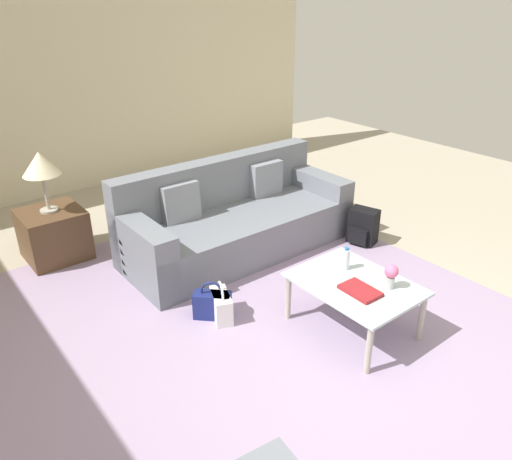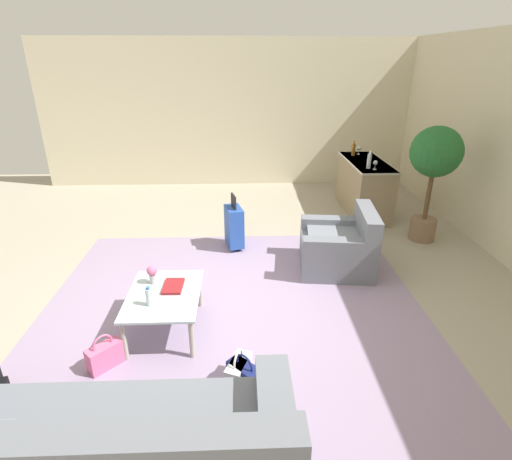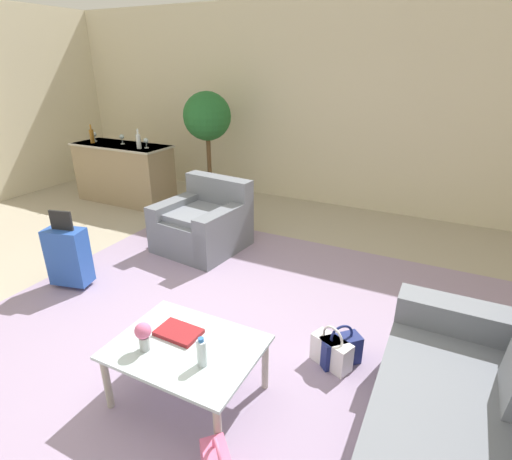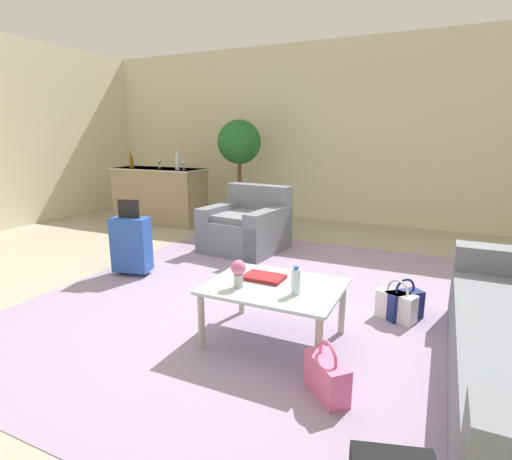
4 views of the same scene
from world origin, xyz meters
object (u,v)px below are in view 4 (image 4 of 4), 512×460
Objects in this scene: water_bottle at (296,281)px; handbag_navy at (404,304)px; wine_glass_left_of_centre at (159,162)px; handbag_white at (396,305)px; armchair at (248,228)px; wine_bottle_amber at (131,161)px; coffee_table_book at (264,277)px; wine_bottle_clear at (177,163)px; wine_glass_right_of_centre at (184,163)px; potted_ficus at (239,151)px; coffee_table at (274,292)px; bar_console at (160,195)px; handbag_pink at (327,377)px; flower_vase at (238,271)px; wine_glass_leftmost at (132,161)px; suitcase_blue at (131,244)px.

handbag_navy is at bearing 54.61° from water_bottle.
wine_glass_left_of_centre reaches higher than handbag_white.
wine_bottle_amber is at bearing 163.39° from armchair.
wine_bottle_clear is (-2.88, 2.89, 0.61)m from coffee_table_book.
potted_ficus is (0.73, 0.64, 0.20)m from wine_glass_right_of_centre.
wine_bottle_clear reaches higher than coffee_table.
wine_bottle_clear is 0.17× the size of potted_ficus.
water_bottle is 0.12× the size of bar_console.
coffee_table is 6.33× the size of wine_glass_right_of_centre.
water_bottle is at bearing -56.69° from armchair.
coffee_table is at bearing -32.33° from coffee_table_book.
wine_bottle_clear is at bearing 135.64° from handbag_pink.
coffee_table_book is 1.49× the size of flower_vase.
coffee_table_book is at bearing -42.19° from wine_glass_left_of_centre.
wine_bottle_clear is at bearing -6.84° from wine_glass_leftmost.
water_bottle is at bearing -28.00° from coffee_table_book.
coffee_table is 4.28m from wine_bottle_clear.
handbag_navy is (0.97, 0.74, -0.33)m from coffee_table_book.
suitcase_blue is (-2.20, 0.80, -0.19)m from water_bottle.
wine_glass_right_of_centre is 2.63m from suitcase_blue.
suitcase_blue is at bearing -57.99° from bar_console.
wine_bottle_clear reaches higher than wine_glass_right_of_centre.
flower_vase reaches higher than handbag_white.
wine_bottle_amber is 5.38m from handbag_navy.
potted_ficus is at bearing 24.78° from bar_console.
handbag_white is at bearing -25.63° from wine_glass_leftmost.
wine_bottle_clear is 4.51m from handbag_navy.
potted_ficus is at bearing 135.62° from handbag_white.
potted_ficus reaches higher than wine_glass_left_of_centre.
coffee_table is 0.58× the size of bar_console.
wine_glass_leftmost is 0.43× the size of handbag_pink.
wine_glass_right_of_centre is at bearing -8.09° from wine_glass_left_of_centre.
flower_vase is 1.51m from handbag_navy.
wine_bottle_amber is 0.17× the size of potted_ficus.
coffee_table reaches higher than handbag_white.
handbag_pink is (1.83, -2.65, -0.17)m from armchair.
wine_bottle_clear is at bearing 131.61° from flower_vase.
flower_vase is 0.12× the size of bar_console.
handbag_navy is (0.31, 1.30, 0.00)m from handbag_pink.
handbag_navy is (4.35, -2.28, -0.37)m from bar_console.
wine_bottle_clear is 0.84× the size of handbag_pink.
wine_glass_right_of_centre is at bearing 130.11° from flower_vase.
wine_glass_leftmost is 5.92m from handbag_pink.
wine_glass_leftmost reaches higher than bar_console.
wine_glass_right_of_centre is 0.11m from wine_bottle_clear.
suitcase_blue is 0.48× the size of potted_ficus.
coffee_table_book is 0.86× the size of handbag_navy.
armchair is 2.57m from flower_vase.
handbag_white is at bearing -24.77° from wine_bottle_amber.
wine_glass_leftmost is at bearing 139.83° from flower_vase.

